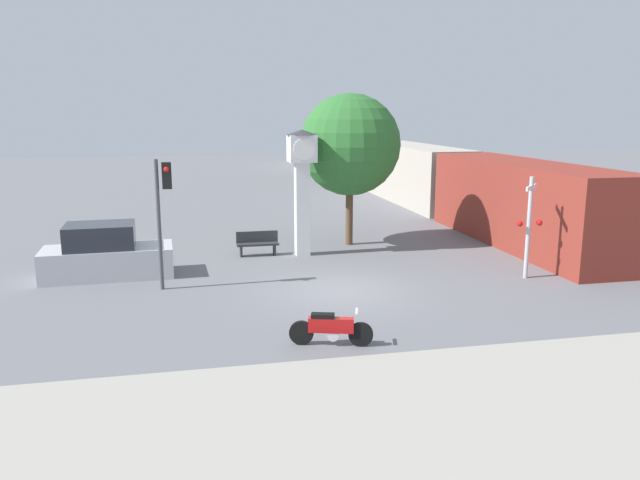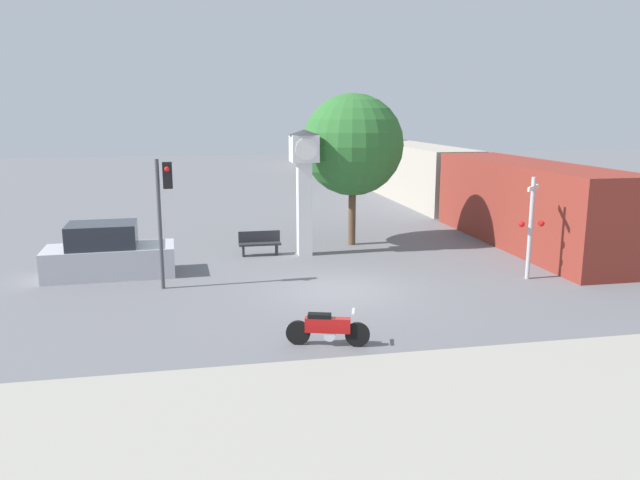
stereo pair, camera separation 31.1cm
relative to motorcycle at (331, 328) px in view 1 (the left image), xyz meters
The scene contains 10 objects.
ground_plane 4.67m from the motorcycle, 73.56° to the left, with size 120.00×120.00×0.00m, color slate.
sidewalk_strip 4.23m from the motorcycle, 71.79° to the right, with size 36.00×6.00×0.10m.
motorcycle is the anchor object (origin of this frame).
clock_tower 9.89m from the motorcycle, 83.43° to the left, with size 1.20×1.20×4.76m.
freight_train 30.11m from the motorcycle, 69.88° to the left, with size 2.80×49.62×3.40m.
traffic_light 7.31m from the motorcycle, 124.31° to the left, with size 0.50×0.35×4.03m.
railroad_crossing_signal 9.07m from the motorcycle, 30.52° to the left, with size 0.90×0.82×3.37m.
street_tree 11.97m from the motorcycle, 73.02° to the left, with size 4.08×4.08×6.14m.
bench 9.73m from the motorcycle, 93.61° to the left, with size 1.60×0.44×0.92m.
parked_car 9.67m from the motorcycle, 127.63° to the left, with size 4.27×1.96×1.80m.
Camera 1 is at (-4.51, -18.05, 5.47)m, focal length 35.00 mm.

